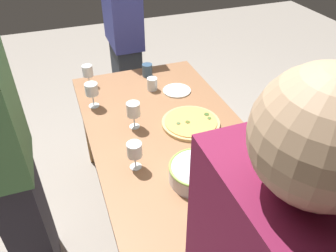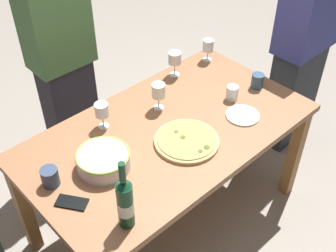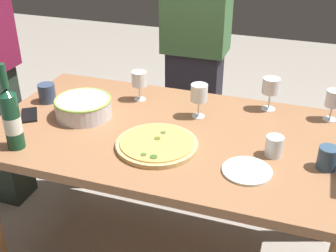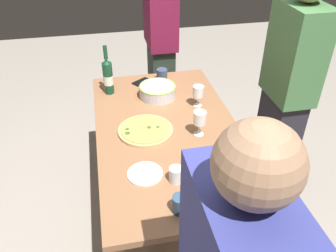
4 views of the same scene
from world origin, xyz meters
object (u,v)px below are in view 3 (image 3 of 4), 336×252
Objects in this scene: serving_bowl at (83,106)px; cup_ceramic at (274,146)px; cell_phone at (29,115)px; dining_table at (168,148)px; cup_amber at (47,93)px; pizza at (157,144)px; side_plate at (247,171)px; wine_bottle at (11,118)px; wine_glass_far_left at (271,87)px; wine_glass_far_right at (333,100)px; wine_glass_by_bottle at (199,94)px; wine_glass_near_pizza at (139,80)px; cup_spare at (327,158)px; person_host at (196,46)px.

serving_bowl reaches higher than cup_ceramic.
cup_ceramic reaches higher than cell_phone.
dining_table is 0.69m from cup_amber.
cup_ceramic is at bearing 10.82° from pizza.
cell_phone is (-1.05, 0.13, 0.00)m from side_plate.
wine_bottle is 1.17m from wine_glass_far_left.
wine_glass_far_right reaches higher than dining_table.
dining_table is 4.37× the size of wine_bottle.
wine_glass_by_bottle is 0.81m from cell_phone.
cup_ceramic is (0.37, -0.23, -0.08)m from wine_glass_by_bottle.
serving_bowl is at bearing -126.09° from wine_glass_near_pizza.
wine_glass_far_right is 1.02× the size of cell_phone.
dining_table is at bearing -7.61° from cup_amber.
pizza is at bearing -19.91° from serving_bowl.
cup_ceramic is at bearing -118.30° from wine_glass_far_right.
wine_glass_far_right is 1.41m from cell_phone.
cup_spare is at bearing -58.24° from wine_glass_far_left.
wine_glass_by_bottle reaches higher than wine_glass_near_pizza.
serving_bowl is 2.92× the size of cup_spare.
wine_glass_near_pizza is at bearing 155.98° from cup_ceramic.
cup_ceramic reaches higher than dining_table.
pizza is at bearing -90.70° from dining_table.
side_plate is at bearing 7.72° from wine_bottle.
cup_ceramic is at bearing 25.02° from person_host.
pizza is 0.84m from wine_glass_far_right.
wine_glass_by_bottle is at bearing 62.53° from dining_table.
cup_amber is at bearing -169.41° from wine_glass_far_right.
pizza is 2.39× the size of cell_phone.
cell_phone is (-1.35, -0.42, -0.10)m from wine_glass_far_right.
wine_glass_far_right is at bearing 49.68° from person_host.
person_host reaches higher than dining_table.
wine_glass_near_pizza reaches higher than dining_table.
cell_phone is at bearing -162.77° from wine_glass_far_right.
wine_glass_far_left is at bearing 38.37° from person_host.
wine_glass_far_left reaches higher than pizza.
wine_glass_near_pizza reaches higher than side_plate.
cup_spare is at bearing -6.93° from dining_table.
serving_bowl is 0.84m from side_plate.
wine_glass_far_left reaches higher than serving_bowl.
person_host is at bearing 53.77° from cup_amber.
serving_bowl is at bearing -17.97° from cup_amber.
dining_table is 10.54× the size of wine_glass_near_pizza.
serving_bowl is (-0.42, 0.01, 0.14)m from dining_table.
wine_glass_far_right reaches higher than side_plate.
side_plate is at bearing -27.88° from dining_table.
cell_phone is at bearing -38.44° from person_host.
person_host reaches higher than cell_phone.
cup_spare is (0.67, 0.06, 0.03)m from pizza.
serving_bowl is 1.81× the size of wine_glass_far_right.
side_plate is (0.29, -0.38, -0.11)m from wine_glass_by_bottle.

